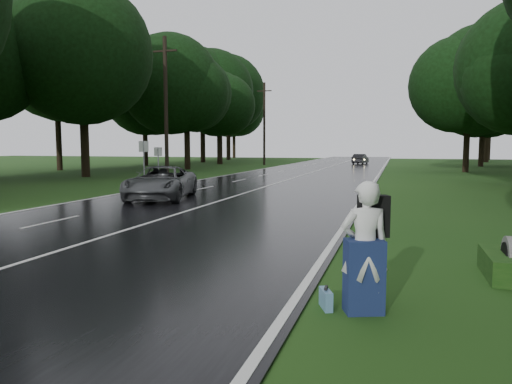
% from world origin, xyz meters
% --- Properties ---
extents(ground, '(160.00, 160.00, 0.00)m').
position_xyz_m(ground, '(0.00, 0.00, 0.00)').
color(ground, '#1F4313').
rests_on(ground, ground).
extents(road, '(12.00, 140.00, 0.04)m').
position_xyz_m(road, '(0.00, 20.00, 0.02)').
color(road, black).
rests_on(road, ground).
extents(lane_center, '(0.12, 140.00, 0.01)m').
position_xyz_m(lane_center, '(0.00, 20.00, 0.04)').
color(lane_center, silver).
rests_on(lane_center, road).
extents(grey_car, '(3.55, 5.64, 1.45)m').
position_xyz_m(grey_car, '(-2.78, 8.63, 0.77)').
color(grey_car, '#454749').
rests_on(grey_car, road).
extents(far_car, '(1.93, 4.05, 1.28)m').
position_xyz_m(far_car, '(2.68, 51.32, 0.68)').
color(far_car, black).
rests_on(far_car, road).
extents(hitchhiker, '(0.81, 0.78, 1.91)m').
position_xyz_m(hitchhiker, '(6.85, -3.17, 0.89)').
color(hitchhiker, silver).
rests_on(hitchhiker, ground).
extents(suitcase, '(0.26, 0.42, 0.29)m').
position_xyz_m(suitcase, '(6.30, -3.18, 0.14)').
color(suitcase, teal).
rests_on(suitcase, ground).
extents(utility_pole_mid, '(1.80, 0.28, 9.96)m').
position_xyz_m(utility_pole_mid, '(-8.50, 20.14, 0.00)').
color(utility_pole_mid, black).
rests_on(utility_pole_mid, ground).
extents(utility_pole_far, '(1.80, 0.28, 10.01)m').
position_xyz_m(utility_pole_far, '(-8.50, 45.55, 0.00)').
color(utility_pole_far, black).
rests_on(utility_pole_far, ground).
extents(road_sign_a, '(0.64, 0.10, 2.66)m').
position_xyz_m(road_sign_a, '(-7.20, 14.77, 0.00)').
color(road_sign_a, white).
rests_on(road_sign_a, ground).
extents(road_sign_b, '(0.55, 0.10, 2.29)m').
position_xyz_m(road_sign_b, '(-7.20, 16.51, 0.00)').
color(road_sign_b, white).
rests_on(road_sign_b, ground).
extents(tree_left_d, '(10.01, 10.01, 15.64)m').
position_xyz_m(tree_left_d, '(-15.71, 20.64, 0.00)').
color(tree_left_d, black).
rests_on(tree_left_d, ground).
extents(tree_left_e, '(9.04, 9.04, 14.13)m').
position_xyz_m(tree_left_e, '(-13.10, 33.31, 0.00)').
color(tree_left_e, black).
rests_on(tree_left_e, ground).
extents(tree_left_f, '(8.75, 8.75, 13.68)m').
position_xyz_m(tree_left_f, '(-14.72, 46.47, 0.00)').
color(tree_left_f, black).
rests_on(tree_left_f, ground).
extents(tree_right_e, '(8.71, 8.71, 13.61)m').
position_xyz_m(tree_right_e, '(13.15, 35.99, 0.00)').
color(tree_right_e, black).
rests_on(tree_right_e, ground).
extents(tree_right_f, '(8.53, 8.53, 13.32)m').
position_xyz_m(tree_right_f, '(16.38, 48.80, 0.00)').
color(tree_right_f, black).
rests_on(tree_right_f, ground).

